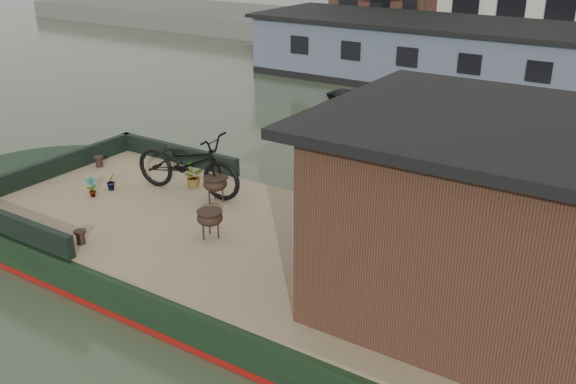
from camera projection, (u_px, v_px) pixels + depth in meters
The scene contains 16 objects.
ground at pixel (323, 300), 9.28m from camera, with size 120.00×120.00×0.00m, color #2F3A24.
houseboat_hull at pixel (249, 259), 9.85m from camera, with size 14.01×4.02×0.60m.
houseboat_deck at pixel (324, 262), 9.04m from camera, with size 11.80×3.80×0.05m, color #857752.
bow_bulwark at pixel (81, 177), 11.53m from camera, with size 3.00×4.00×0.35m.
cabin at pixel (489, 217), 7.45m from camera, with size 4.00×3.50×2.42m.
bicycle at pixel (188, 163), 11.12m from camera, with size 0.74×2.12×1.11m, color black.
potted_plant_a at pixel (91, 187), 11.08m from camera, with size 0.20×0.13×0.37m, color brown.
potted_plant_b at pixel (111, 181), 11.40m from camera, with size 0.18×0.14×0.33m, color maroon.
potted_plant_c at pixel (192, 176), 11.49m from camera, with size 0.38×0.33×0.42m, color #A1332E.
potted_plant_d at pixel (309, 198), 10.49m from camera, with size 0.27×0.27×0.48m, color brown.
brazier_front at pixel (210, 224), 9.62m from camera, with size 0.41×0.41×0.44m, color black, non-canonical shape.
brazier_rear at pixel (215, 189), 10.87m from camera, with size 0.42×0.42×0.45m, color black, non-canonical shape.
bollard_port at pixel (99, 161), 12.50m from camera, with size 0.19×0.19×0.22m, color black.
bollard_stbd at pixel (81, 237), 9.47m from camera, with size 0.19×0.19×0.21m, color black.
dinghy at pixel (372, 95), 19.25m from camera, with size 2.04×2.86×0.59m, color black.
far_houseboat at pixel (554, 68), 19.71m from camera, with size 20.40×4.40×2.11m.
Camera 1 is at (3.94, -6.94, 5.02)m, focal length 40.00 mm.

